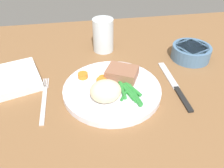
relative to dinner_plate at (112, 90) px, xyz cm
name	(u,v)px	position (x,y,z in cm)	size (l,w,h in cm)	color
dining_table	(117,91)	(1.44, 1.36, -1.80)	(120.00, 90.00, 2.00)	brown
dinner_plate	(112,90)	(0.00, 0.00, 0.00)	(24.01, 24.01, 1.60)	white
meat_portion	(122,73)	(3.24, 3.78, 2.09)	(7.64, 5.91, 2.57)	#936047
mashed_potatoes	(106,91)	(-2.16, -4.32, 3.35)	(7.08, 5.92, 5.10)	beige
carrot_slices	(91,78)	(-4.66, 4.12, 1.33)	(7.39, 5.43, 1.29)	orange
green_beans	(129,91)	(3.68, -2.42, 1.18)	(5.43, 10.67, 0.84)	#2D8C38
fork	(44,100)	(-16.43, -0.26, -0.60)	(1.44, 16.60, 0.40)	silver
knife	(175,86)	(16.30, -0.29, -0.60)	(1.70, 20.50, 0.64)	black
water_glass	(103,37)	(0.84, 21.62, 3.57)	(6.40, 6.40, 10.24)	silver
salad_bowl	(191,52)	(25.99, 12.08, 1.51)	(11.34, 11.34, 4.10)	#4C7299
napkin	(14,78)	(-24.53, 8.51, 0.30)	(12.28, 13.96, 2.19)	white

